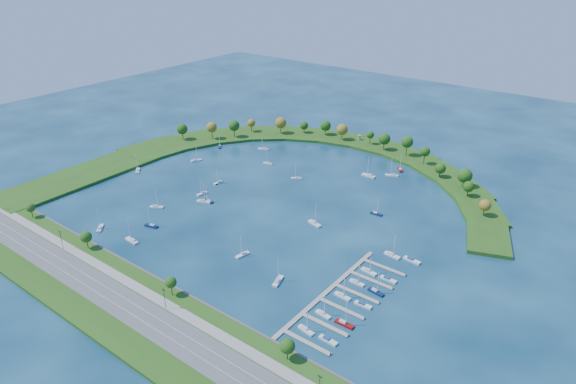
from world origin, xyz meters
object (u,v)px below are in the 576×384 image
Objects in this scene: moored_boat_3 at (219,182)px; moored_boat_15 at (151,225)px; moored_boat_14 at (315,223)px; moored_boat_7 at (392,175)px; docked_boat_8 at (369,271)px; moored_boat_18 at (296,178)px; docked_boat_5 at (363,305)px; docked_boat_0 at (306,329)px; docked_boat_6 at (357,282)px; harbor_tower at (359,138)px; moored_boat_17 at (369,175)px; moored_boat_0 at (204,201)px; docked_boat_4 at (342,296)px; dock_system at (341,297)px; moored_boat_5 at (138,170)px; moored_boat_13 at (208,201)px; docked_boat_3 at (344,323)px; docked_boat_11 at (412,260)px; docked_boat_7 at (376,291)px; moored_boat_11 at (268,163)px; moored_boat_6 at (157,207)px; docked_boat_1 at (328,340)px; moored_boat_19 at (376,213)px; moored_boat_9 at (218,182)px; moored_boat_21 at (220,146)px; docked_boat_10 at (392,255)px; docked_boat_2 at (323,314)px; moored_boat_12 at (202,193)px; moored_boat_8 at (400,169)px; moored_boat_16 at (196,160)px; moored_boat_2 at (278,281)px; moored_boat_20 at (132,240)px; moored_boat_1 at (100,228)px; moored_boat_10 at (243,254)px; docked_boat_9 at (388,279)px.

moored_boat_3 is 66.27m from moored_boat_15.
moored_boat_14 is 92.19m from moored_boat_15.
moored_boat_7 is 119.01m from docked_boat_8.
moored_boat_18 is 138.40m from docked_boat_5.
docked_boat_0 is 41.19m from docked_boat_6.
harbor_tower is 0.28× the size of moored_boat_17.
harbor_tower is 192.34m from docked_boat_6.
docked_boat_6 is at bearing -30.72° from moored_boat_0.
docked_boat_6 is (0.01, 12.86, -0.02)m from docked_boat_4.
dock_system is 24.91m from docked_boat_8.
moored_boat_5 is at bearing -3.30° from moored_boat_18.
docked_boat_3 is (126.69, -46.10, 0.05)m from moored_boat_13.
moored_boat_14 is 85.66m from docked_boat_3.
docked_boat_7 is at bearing -87.14° from docked_boat_11.
moored_boat_6 is at bearing 71.96° from moored_boat_11.
docked_boat_11 is (131.92, 56.65, -0.23)m from moored_boat_15.
docked_boat_1 is at bearing -74.09° from docked_boat_6.
moored_boat_19 reaches higher than moored_boat_3.
moored_boat_19 is at bearing 0.55° from moored_boat_6.
docked_boat_8 is at bearing 80.10° from moored_boat_3.
docked_boat_3 reaches higher than moored_boat_9.
moored_boat_21 is 189.17m from docked_boat_10.
docked_boat_4 reaches higher than dock_system.
docked_boat_2 reaches higher than moored_boat_21.
docked_boat_3 is (200.06, -49.75, 0.00)m from moored_boat_5.
docked_boat_6 is at bearing 87.56° from moored_boat_12.
moored_boat_8 is 1.19× the size of moored_boat_21.
docked_boat_8 is (-0.01, 11.29, 0.03)m from docked_boat_6.
moored_boat_5 is 1.23× the size of moored_boat_11.
moored_boat_16 is at bearing -72.87° from moored_boat_15.
moored_boat_2 is at bearing 73.08° from moored_boat_12.
docked_boat_10 is at bearing -177.88° from moored_boat_13.
moored_boat_6 is 142.94m from docked_boat_10.
moored_boat_9 is 83.19m from moored_boat_20.
dock_system is 29.06m from docked_boat_1.
moored_boat_10 is (81.58, 28.06, -0.02)m from moored_boat_1.
moored_boat_6 reaches higher than moored_boat_11.
dock_system is 8.13× the size of moored_boat_9.
moored_boat_7 is 1.59× the size of docked_boat_1.
harbor_tower is 0.38× the size of moored_boat_13.
moored_boat_16 is 1.41× the size of docked_boat_9.
moored_boat_14 is 95.03m from docked_boat_1.
moored_boat_13 is at bearing -85.09° from moored_boat_20.
moored_boat_3 is 0.93× the size of moored_boat_18.
moored_boat_0 is 2.74m from moored_boat_13.
dock_system is at bearing -91.57° from moored_boat_2.
moored_boat_5 reaches higher than moored_boat_21.
docked_boat_5 is at bearing -35.59° from moored_boat_0.
moored_boat_15 is 121.87m from docked_boat_6.
moored_boat_7 is 1.14× the size of docked_boat_0.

